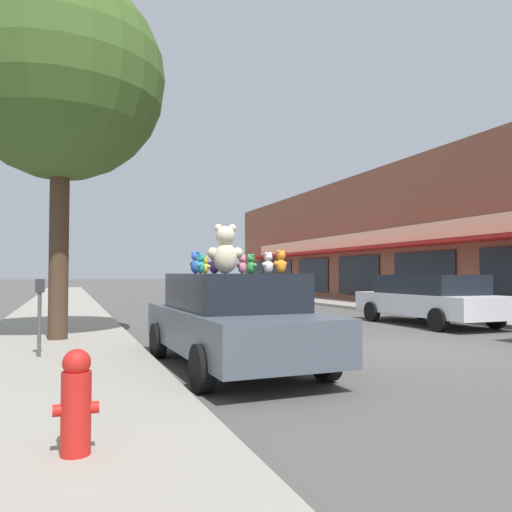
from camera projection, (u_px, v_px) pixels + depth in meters
name	position (u px, v px, depth m)	size (l,w,h in m)	color
ground_plane	(410.00, 351.00, 9.54)	(260.00, 260.00, 0.00)	#514F4C
sidewalk_near	(50.00, 371.00, 7.28)	(3.11, 90.00, 0.13)	gray
storefront_row	(510.00, 239.00, 26.17)	(16.58, 40.26, 6.65)	brown
plush_art_car	(232.00, 319.00, 7.86)	(2.07, 4.53, 1.49)	#4C5660
teddy_bear_giant	(225.00, 250.00, 8.11)	(0.61, 0.41, 0.81)	beige
teddy_bear_green	(251.00, 264.00, 8.00)	(0.18, 0.24, 0.32)	green
teddy_bear_blue	(196.00, 263.00, 8.45)	(0.23, 0.29, 0.38)	blue
teddy_bear_purple	(215.00, 263.00, 8.46)	(0.27, 0.24, 0.38)	purple
teddy_bear_pink	(242.00, 264.00, 8.34)	(0.24, 0.18, 0.32)	pink
teddy_bear_orange	(281.00, 262.00, 7.00)	(0.25, 0.19, 0.33)	orange
teddy_bear_teal	(201.00, 264.00, 7.20)	(0.17, 0.21, 0.29)	teal
teddy_bear_yellow	(205.00, 265.00, 7.81)	(0.16, 0.20, 0.26)	yellow
teddy_bear_white	(268.00, 263.00, 7.34)	(0.24, 0.19, 0.32)	white
parked_car_far_center	(429.00, 298.00, 14.46)	(2.12, 4.77, 1.45)	silver
street_tree	(61.00, 79.00, 10.53)	(4.33, 4.33, 7.67)	#473323
fire_hydrant	(76.00, 402.00, 3.75)	(0.33, 0.22, 0.79)	red
parking_meter	(40.00, 307.00, 8.16)	(0.14, 0.10, 1.27)	#4C4C51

